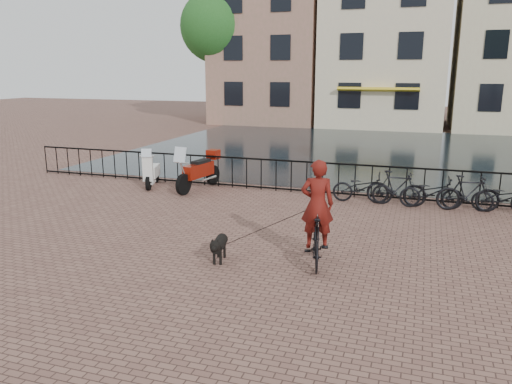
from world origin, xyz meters
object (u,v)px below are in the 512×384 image
(cyclist, at_px, (317,219))
(scooter, at_px, (152,166))
(dog, at_px, (219,247))
(motorcycle, at_px, (198,166))

(cyclist, xyz_separation_m, scooter, (-6.59, 5.02, -0.24))
(dog, distance_m, motorcycle, 6.36)
(cyclist, distance_m, scooter, 8.29)
(dog, distance_m, scooter, 7.26)
(cyclist, distance_m, motorcycle, 7.07)
(scooter, bearing_deg, dog, -67.19)
(motorcycle, xyz_separation_m, scooter, (-1.67, -0.06, -0.08))
(cyclist, distance_m, dog, 2.05)
(cyclist, xyz_separation_m, motorcycle, (-4.92, 5.08, -0.17))
(dog, bearing_deg, scooter, 120.01)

